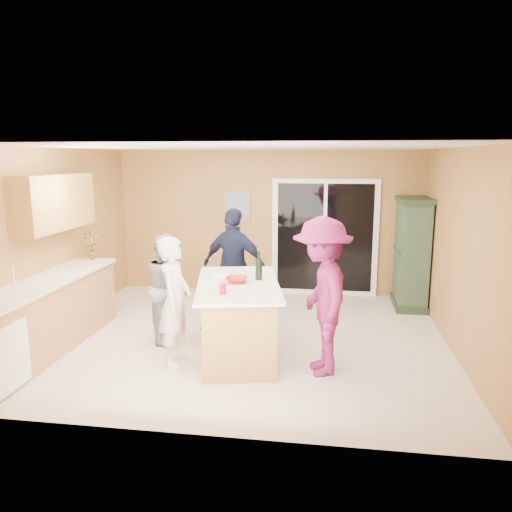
# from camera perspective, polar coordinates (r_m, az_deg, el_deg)

# --- Properties ---
(floor) EXTENTS (5.50, 5.50, 0.00)m
(floor) POSITION_cam_1_polar(r_m,az_deg,el_deg) (7.05, -1.34, -9.33)
(floor) COLOR beige
(floor) RESTS_ON ground
(ceiling) EXTENTS (5.50, 5.00, 0.10)m
(ceiling) POSITION_cam_1_polar(r_m,az_deg,el_deg) (6.60, -1.45, 12.31)
(ceiling) COLOR silver
(ceiling) RESTS_ON wall_back
(wall_back) EXTENTS (5.50, 0.10, 2.60)m
(wall_back) POSITION_cam_1_polar(r_m,az_deg,el_deg) (9.15, 1.29, 3.85)
(wall_back) COLOR tan
(wall_back) RESTS_ON ground
(wall_front) EXTENTS (5.50, 0.10, 2.60)m
(wall_front) POSITION_cam_1_polar(r_m,az_deg,el_deg) (4.32, -7.08, -4.64)
(wall_front) COLOR tan
(wall_front) RESTS_ON ground
(wall_left) EXTENTS (0.10, 5.00, 2.60)m
(wall_left) POSITION_cam_1_polar(r_m,az_deg,el_deg) (7.66, -22.11, 1.58)
(wall_left) COLOR tan
(wall_left) RESTS_ON ground
(wall_right) EXTENTS (0.10, 5.00, 2.60)m
(wall_right) POSITION_cam_1_polar(r_m,az_deg,el_deg) (6.80, 22.09, 0.45)
(wall_right) COLOR tan
(wall_right) RESTS_ON ground
(left_cabinet_run) EXTENTS (0.65, 3.05, 1.24)m
(left_cabinet_run) POSITION_cam_1_polar(r_m,az_deg,el_deg) (6.82, -23.85, -6.92)
(left_cabinet_run) COLOR #AE7343
(left_cabinet_run) RESTS_ON floor
(upper_cabinets) EXTENTS (0.35, 1.60, 0.75)m
(upper_cabinets) POSITION_cam_1_polar(r_m,az_deg,el_deg) (7.33, -22.05, 5.72)
(upper_cabinets) COLOR #AE7343
(upper_cabinets) RESTS_ON wall_left
(sliding_door) EXTENTS (1.90, 0.07, 2.10)m
(sliding_door) POSITION_cam_1_polar(r_m,az_deg,el_deg) (9.08, 7.84, 2.09)
(sliding_door) COLOR white
(sliding_door) RESTS_ON floor
(framed_picture) EXTENTS (0.46, 0.04, 0.56)m
(framed_picture) POSITION_cam_1_polar(r_m,az_deg,el_deg) (9.17, -2.15, 5.75)
(framed_picture) COLOR #A37D51
(framed_picture) RESTS_ON wall_back
(kitchen_island) EXTENTS (1.33, 1.98, 0.96)m
(kitchen_island) POSITION_cam_1_polar(r_m,az_deg,el_deg) (6.31, -2.05, -7.51)
(kitchen_island) COLOR #AE7343
(kitchen_island) RESTS_ON floor
(green_hutch) EXTENTS (0.53, 1.00, 1.83)m
(green_hutch) POSITION_cam_1_polar(r_m,az_deg,el_deg) (8.66, 17.34, 0.17)
(green_hutch) COLOR #213523
(green_hutch) RESTS_ON floor
(woman_white) EXTENTS (0.39, 0.58, 1.56)m
(woman_white) POSITION_cam_1_polar(r_m,az_deg,el_deg) (6.06, -9.25, -5.15)
(woman_white) COLOR silver
(woman_white) RESTS_ON floor
(woman_grey) EXTENTS (0.72, 0.83, 1.47)m
(woman_grey) POSITION_cam_1_polar(r_m,az_deg,el_deg) (6.89, -10.00, -3.57)
(woman_grey) COLOR gray
(woman_grey) RESTS_ON floor
(woman_navy) EXTENTS (1.10, 0.68, 1.74)m
(woman_navy) POSITION_cam_1_polar(r_m,az_deg,el_deg) (7.46, -2.48, -1.19)
(woman_navy) COLOR #181E35
(woman_navy) RESTS_ON floor
(woman_magenta) EXTENTS (0.91, 1.29, 1.83)m
(woman_magenta) POSITION_cam_1_polar(r_m,az_deg,el_deg) (5.76, 7.53, -4.60)
(woman_magenta) COLOR #821C4F
(woman_magenta) RESTS_ON floor
(serving_bowl) EXTENTS (0.28, 0.28, 0.07)m
(serving_bowl) POSITION_cam_1_polar(r_m,az_deg,el_deg) (6.16, -2.23, -2.73)
(serving_bowl) COLOR #AD1316
(serving_bowl) RESTS_ON kitchen_island
(tulip_vase) EXTENTS (0.23, 0.16, 0.44)m
(tulip_vase) POSITION_cam_1_polar(r_m,az_deg,el_deg) (7.99, -18.30, 1.20)
(tulip_vase) COLOR #9D2B0F
(tulip_vase) RESTS_ON left_cabinet_run
(tumbler_near) EXTENTS (0.08, 0.08, 0.10)m
(tumbler_near) POSITION_cam_1_polar(r_m,az_deg,el_deg) (6.41, 0.19, -2.01)
(tumbler_near) COLOR #AD1316
(tumbler_near) RESTS_ON kitchen_island
(tumbler_far) EXTENTS (0.10, 0.10, 0.12)m
(tumbler_far) POSITION_cam_1_polar(r_m,az_deg,el_deg) (5.64, -3.82, -3.79)
(tumbler_far) COLOR #AD1316
(tumbler_far) RESTS_ON kitchen_island
(wine_bottle) EXTENTS (0.08, 0.08, 0.36)m
(wine_bottle) POSITION_cam_1_polar(r_m,az_deg,el_deg) (6.26, 0.33, -1.48)
(wine_bottle) COLOR black
(wine_bottle) RESTS_ON kitchen_island
(white_plate) EXTENTS (0.31, 0.31, 0.02)m
(white_plate) POSITION_cam_1_polar(r_m,az_deg,el_deg) (6.56, -3.92, -2.11)
(white_plate) COLOR white
(white_plate) RESTS_ON kitchen_island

